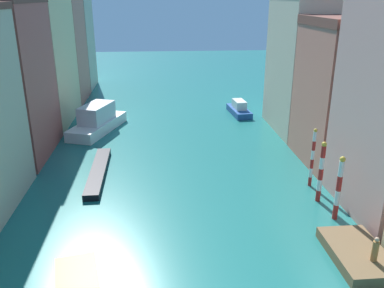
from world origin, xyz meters
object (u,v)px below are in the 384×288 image
Objects in this scene: mooring_pole_2 at (313,157)px; mooring_pole_0 at (339,188)px; gondola_black at (98,172)px; person_on_dock at (375,250)px; motorboat_1 at (239,109)px; vaporetto_white at (97,121)px; waterfront_dock at (357,254)px; mooring_pole_1 at (321,171)px.

mooring_pole_0 is at bearing -91.48° from mooring_pole_2.
mooring_pole_2 is at bearing -11.94° from gondola_black.
person_on_dock is 0.26× the size of motorboat_1.
vaporetto_white is (-18.76, 26.80, -0.15)m from person_on_dock.
gondola_black is (1.61, -12.20, -0.95)m from vaporetto_white.
waterfront_dock is 31.65m from vaporetto_white.
mooring_pole_0 is at bearing -47.99° from vaporetto_white.
mooring_pole_2 is at bearing 82.81° from mooring_pole_1.
gondola_black is (-17.24, 6.30, -2.17)m from mooring_pole_1.
person_on_dock is at bearing -73.35° from waterfront_dock.
mooring_pole_2 is 24.95m from vaporetto_white.
mooring_pole_2 is 0.86× the size of motorboat_1.
person_on_dock is 5.77m from mooring_pole_0.
mooring_pole_0 is at bearing -86.77° from motorboat_1.
mooring_pole_1 reaches higher than motorboat_1.
waterfront_dock is 3.41× the size of person_on_dock.
vaporetto_white is at bearing 97.52° from gondola_black.
mooring_pole_2 is at bearing -85.63° from motorboat_1.
mooring_pole_1 is (0.41, 7.21, 2.10)m from waterfront_dock.
vaporetto_white is 0.98× the size of gondola_black.
mooring_pole_0 is at bearing 82.48° from waterfront_dock.
person_on_dock reaches higher than gondola_black.
mooring_pole_0 reaches higher than person_on_dock.
waterfront_dock is at bearing -54.36° from vaporetto_white.
waterfront_dock is 21.58m from gondola_black.
vaporetto_white is at bearing 140.31° from mooring_pole_2.
mooring_pole_0 is (0.28, 5.67, 1.03)m from person_on_dock.
person_on_dock is at bearing -92.80° from mooring_pole_0.
mooring_pole_2 reaches higher than mooring_pole_1.
mooring_pole_1 is 26.44m from vaporetto_white.
mooring_pole_1 is 0.49× the size of vaporetto_white.
mooring_pole_1 is 18.48m from gondola_black.
waterfront_dock is 31.18m from motorboat_1.
vaporetto_white is at bearing -162.73° from motorboat_1.
motorboat_1 is at bearing 93.23° from mooring_pole_0.
mooring_pole_1 is at bearing -97.19° from mooring_pole_2.
waterfront_dock is at bearing -97.52° from mooring_pole_0.
waterfront_dock is 1.05× the size of mooring_pole_2.
person_on_dock is 0.32× the size of mooring_pole_1.
mooring_pole_1 is at bearing 94.16° from mooring_pole_0.
gondola_black is (-17.15, 14.60, -1.11)m from person_on_dock.
waterfront_dock is 0.53× the size of vaporetto_white.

